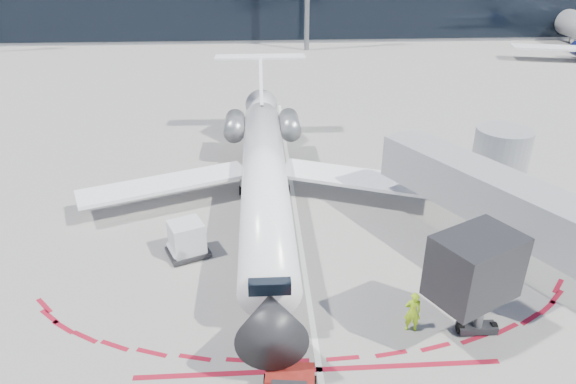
{
  "coord_description": "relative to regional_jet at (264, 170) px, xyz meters",
  "views": [
    {
      "loc": [
        -2.05,
        -25.74,
        14.84
      ],
      "look_at": [
        -0.53,
        -0.37,
        1.97
      ],
      "focal_mm": 32.0,
      "sensor_mm": 36.0,
      "label": 1
    }
  ],
  "objects": [
    {
      "name": "ground",
      "position": [
        1.8,
        -2.02,
        -2.29
      ],
      "size": [
        260.0,
        260.0,
        0.0
      ],
      "primitive_type": "plane",
      "color": "gray",
      "rests_on": "ground"
    },
    {
      "name": "apron_centerline",
      "position": [
        1.8,
        -0.02,
        -2.29
      ],
      "size": [
        0.25,
        40.0,
        0.01
      ],
      "primitive_type": "cube",
      "color": "silver",
      "rests_on": "ground"
    },
    {
      "name": "apron_stop_bar",
      "position": [
        1.8,
        -13.52,
        -2.29
      ],
      "size": [
        14.0,
        0.25,
        0.01
      ],
      "primitive_type": "cube",
      "color": "maroon",
      "rests_on": "ground"
    },
    {
      "name": "jet_bridge",
      "position": [
        11.59,
        -5.03,
        0.72
      ],
      "size": [
        10.03,
        15.2,
        4.9
      ],
      "color": "gray",
      "rests_on": "ground"
    },
    {
      "name": "regional_jet",
      "position": [
        0.0,
        0.0,
        0.0
      ],
      "size": [
        22.23,
        27.41,
        6.86
      ],
      "color": "white",
      "rests_on": "ground"
    },
    {
      "name": "ramp_worker",
      "position": [
        5.86,
        -11.54,
        -1.34
      ],
      "size": [
        0.72,
        0.5,
        1.9
      ],
      "primitive_type": "imported",
      "rotation": [
        0.0,
        0.0,
        3.07
      ],
      "color": "#B9FF1A",
      "rests_on": "ground"
    },
    {
      "name": "uld_container",
      "position": [
        -4.05,
        -5.35,
        -1.36
      ],
      "size": [
        2.52,
        2.36,
        1.88
      ],
      "rotation": [
        0.0,
        0.0,
        0.42
      ],
      "color": "black",
      "rests_on": "ground"
    },
    {
      "name": "safety_cone_left",
      "position": [
        -4.08,
        -3.54,
        -2.07
      ],
      "size": [
        0.32,
        0.32,
        0.44
      ],
      "primitive_type": "cone",
      "color": "#DF4004",
      "rests_on": "ground"
    }
  ]
}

